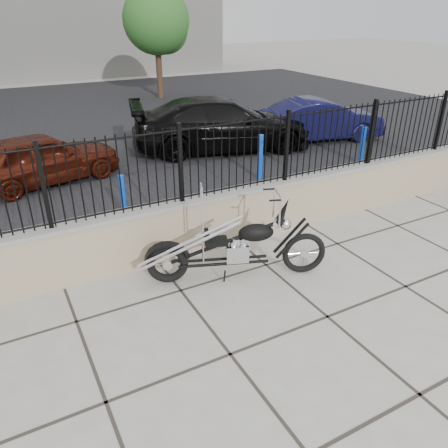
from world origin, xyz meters
name	(u,v)px	position (x,y,z in m)	size (l,w,h in m)	color
ground_plane	(327,317)	(0.00, 0.00, 0.00)	(90.00, 90.00, 0.00)	#99968E
parking_lot	(98,123)	(0.00, 12.50, 0.00)	(30.00, 30.00, 0.00)	black
retaining_wall	(236,215)	(0.00, 2.50, 0.48)	(14.00, 0.36, 0.96)	gray
iron_fence	(237,156)	(0.00, 2.50, 1.56)	(14.00, 0.08, 1.20)	black
background_building	(29,3)	(0.00, 26.50, 4.00)	(22.00, 6.00, 8.00)	beige
chopper_motorcycle	(234,232)	(-0.64, 1.45, 0.78)	(2.61, 0.46, 1.57)	black
car_red	(41,158)	(-2.57, 7.11, 0.60)	(1.43, 3.55, 1.21)	#3E1208
car_black	(222,124)	(2.41, 7.54, 0.75)	(2.09, 5.14, 1.49)	black
car_blue	(320,120)	(5.57, 7.00, 0.64)	(1.35, 3.86, 1.27)	#0E0F34
bollard_a	(123,198)	(-1.51, 4.23, 0.46)	(0.11, 0.11, 0.92)	#0E37D6
bollard_b	(260,157)	(2.05, 4.92, 0.54)	(0.13, 0.13, 1.09)	blue
bollard_c	(362,146)	(5.05, 4.64, 0.49)	(0.12, 0.12, 0.98)	blue
tree_right	(156,17)	(3.82, 16.21, 3.40)	(2.88, 2.88, 4.85)	#382619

